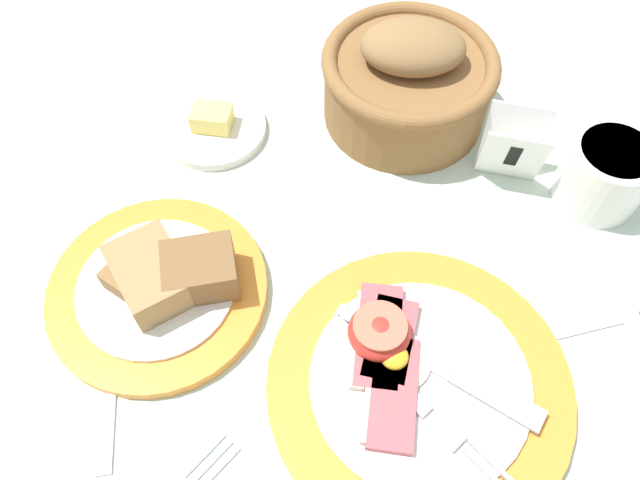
{
  "coord_description": "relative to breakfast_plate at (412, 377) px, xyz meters",
  "views": [
    {
      "loc": [
        0.04,
        -0.21,
        0.5
      ],
      "look_at": [
        -0.06,
        0.07,
        0.02
      ],
      "focal_mm": 35.0,
      "sensor_mm": 36.0,
      "label": 1
    }
  ],
  "objects": [
    {
      "name": "bread_basket",
      "position": [
        -0.09,
        0.29,
        0.04
      ],
      "size": [
        0.18,
        0.18,
        0.11
      ],
      "color": "brown",
      "rests_on": "ground_plane"
    },
    {
      "name": "sugar_cup",
      "position": [
        0.12,
        0.25,
        0.03
      ],
      "size": [
        0.08,
        0.08,
        0.07
      ],
      "color": "white",
      "rests_on": "ground_plane"
    },
    {
      "name": "ground_plane",
      "position": [
        -0.05,
        0.02,
        -0.01
      ],
      "size": [
        3.0,
        3.0,
        0.0
      ],
      "primitive_type": "plane",
      "color": "#B7CCB7"
    },
    {
      "name": "butter_dish",
      "position": [
        -0.27,
        0.2,
        -0.0
      ],
      "size": [
        0.11,
        0.11,
        0.03
      ],
      "color": "silver",
      "rests_on": "ground_plane"
    },
    {
      "name": "number_card",
      "position": [
        0.03,
        0.25,
        0.03
      ],
      "size": [
        0.06,
        0.05,
        0.07
      ],
      "rotation": [
        0.0,
        0.0,
        0.11
      ],
      "color": "white",
      "rests_on": "ground_plane"
    },
    {
      "name": "breakfast_plate",
      "position": [
        0.0,
        0.0,
        0.0
      ],
      "size": [
        0.25,
        0.25,
        0.04
      ],
      "color": "orange",
      "rests_on": "ground_plane"
    },
    {
      "name": "bread_plate",
      "position": [
        -0.23,
        0.01,
        0.01
      ],
      "size": [
        0.19,
        0.19,
        0.05
      ],
      "color": "orange",
      "rests_on": "ground_plane"
    }
  ]
}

